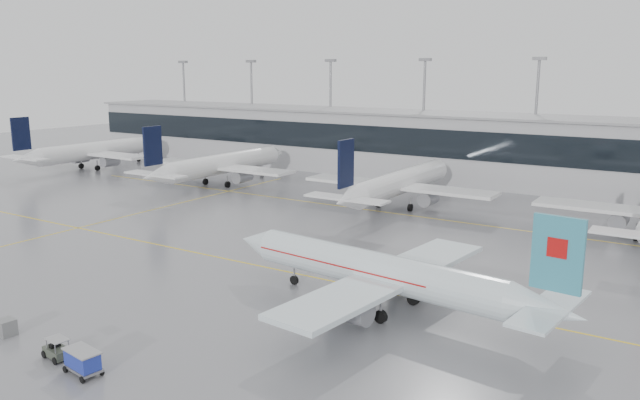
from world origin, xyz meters
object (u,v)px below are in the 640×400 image
Objects in this scene: gse_unit at (6,327)px; baggage_tug at (57,351)px; baggage_cart at (83,360)px; air_canada_jet at (386,274)px.

baggage_tug is at bearing 3.02° from gse_unit.
baggage_cart is 10.45m from gse_unit.
baggage_cart is at bearing 1.31° from gse_unit.
gse_unit is at bearing 48.69° from air_canada_jet.
air_canada_jet is at bearing 68.29° from baggage_cart.
baggage_tug is at bearing 59.41° from air_canada_jet.
baggage_tug is 3.63m from baggage_cart.
air_canada_jet is at bearing 60.95° from baggage_tug.
gse_unit is at bearing -176.75° from baggage_cart.
baggage_cart reaches higher than gse_unit.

